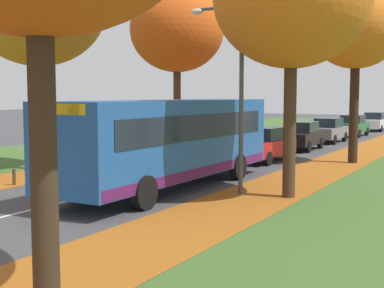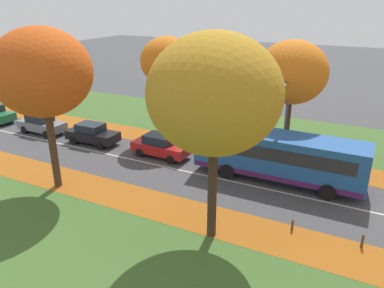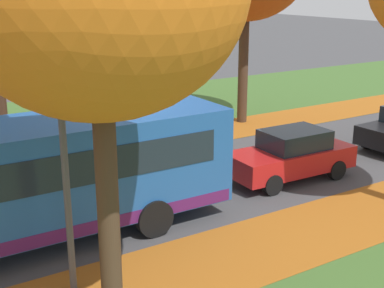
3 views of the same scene
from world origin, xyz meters
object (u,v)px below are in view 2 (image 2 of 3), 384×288
tree_right_near (292,73)px  streetlamp_right (285,114)px  car_black_following (92,134)px  car_red_lead (160,146)px  bus (279,155)px  car_grey_third_in_line (41,124)px  bollard_third (362,241)px  bollard_fourth (292,225)px  tree_left_near (214,95)px  tree_right_mid (167,62)px  tree_left_mid (42,73)px

tree_right_near → streetlamp_right: tree_right_near is taller
car_black_following → car_red_lead: bearing=-88.1°
bus → car_black_following: size_ratio=2.44×
tree_right_near → streetlamp_right: (-1.86, -0.22, -2.32)m
car_black_following → car_grey_third_in_line: size_ratio=1.01×
bollard_third → car_red_lead: bearing=70.2°
bollard_third → bollard_fourth: 3.17m
tree_left_near → streetlamp_right: (9.42, -0.96, -3.19)m
tree_right_mid → bollard_third: bearing=-119.8°
bollard_fourth → car_black_following: 17.46m
bus → car_black_following: bearing=91.1°
bus → car_red_lead: bearing=90.5°
car_black_following → tree_right_near: bearing=-73.1°
tree_right_near → bollard_fourth: tree_right_near is taller
bollard_fourth → car_red_lead: car_red_lead is taller
streetlamp_right → car_red_lead: size_ratio=1.41×
bus → streetlamp_right: bearing=7.9°
bollard_fourth → car_grey_third_in_line: 22.81m
bollard_fourth → bus: size_ratio=0.06×
streetlamp_right → car_grey_third_in_line: bearing=97.0°
tree_left_mid → car_black_following: bearing=24.2°
car_grey_third_in_line → tree_right_near: bearing=-77.7°
bollard_third → streetlamp_right: (7.20, 5.61, 3.41)m
bollard_fourth → tree_right_near: bearing=16.2°
tree_right_near → car_black_following: (-4.28, 14.12, -5.25)m
bollard_third → car_red_lead: (4.97, 13.81, 0.48)m
bus → car_red_lead: (-0.07, 8.50, -0.89)m
bus → tree_right_mid: bearing=69.6°
bus → car_grey_third_in_line: 20.17m
bus → car_grey_third_in_line: bearing=90.8°
car_grey_third_in_line → car_black_following: bearing=-90.0°
tree_right_near → bollard_third: size_ratio=12.52×
tree_right_mid → streetlamp_right: size_ratio=1.35×
car_black_following → tree_left_mid: bearing=-155.8°
tree_right_mid → bus: (-3.73, -10.03, -4.46)m
car_grey_third_in_line → tree_right_mid: bearing=-68.4°
bollard_fourth → car_black_following: size_ratio=0.13×
bollard_third → car_grey_third_in_line: bearing=79.4°
bollard_third → bus: bearing=46.5°
streetlamp_right → car_black_following: bearing=99.6°
bollard_third → car_black_following: bearing=76.5°
tree_right_near → tree_right_mid: 9.52m
tree_right_near → bus: 5.95m
car_grey_third_in_line → bus: bearing=-89.2°
tree_left_mid → tree_right_mid: tree_left_mid is taller
tree_left_mid → bollard_third: (1.81, -16.99, -6.57)m
tree_left_near → car_black_following: 16.28m
bus → car_red_lead: size_ratio=2.45×
tree_left_near → tree_left_mid: (0.41, 10.42, -0.02)m
tree_right_mid → car_black_following: bearing=131.0°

